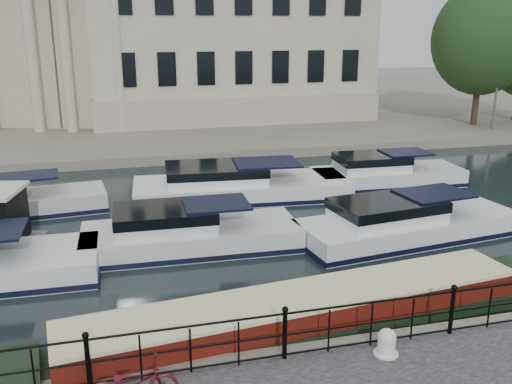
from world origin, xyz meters
TOP-DOWN VIEW (x-y plane):
  - ground_plane at (0.00, 0.00)m, footprint 160.00×160.00m
  - far_bank at (0.00, 39.00)m, footprint 120.00×42.00m
  - railing at (0.00, -2.25)m, footprint 24.14×0.14m
  - civic_building at (-1.00, 34.71)m, footprint 53.55×31.84m
  - bicycle at (-3.19, -2.99)m, footprint 1.70×0.64m
  - mooring_bollard at (2.17, -2.67)m, footprint 0.54×0.54m
  - narrowboat at (0.94, -0.74)m, footprint 14.58×3.49m
  - cabin_cruisers at (0.02, 8.13)m, footprint 25.97×10.20m

SIDE VIEW (x-z plane):
  - ground_plane at x=0.00m, z-range 0.00..0.00m
  - far_bank at x=0.00m, z-range 0.00..0.55m
  - narrowboat at x=0.94m, z-range -0.40..1.13m
  - cabin_cruisers at x=0.02m, z-range -0.63..1.36m
  - mooring_bollard at x=2.17m, z-range 0.53..1.13m
  - bicycle at x=-3.19m, z-range 0.55..1.43m
  - railing at x=0.00m, z-range 0.59..1.81m
  - civic_building at x=-1.00m, z-range -1.39..15.46m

